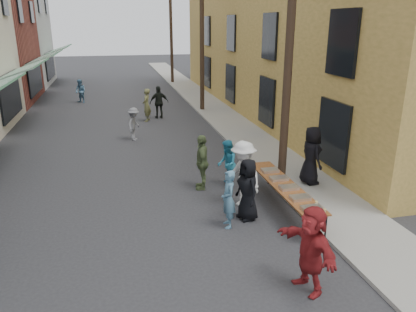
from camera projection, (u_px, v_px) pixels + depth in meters
name	position (u px, v px, depth m)	size (l,w,h in m)	color
ground	(164.00, 246.00, 9.73)	(120.00, 120.00, 0.00)	#28282B
sidewalk	(213.00, 109.00, 24.67)	(2.20, 60.00, 0.10)	gray
building_ochre	(320.00, 24.00, 23.53)	(10.00, 28.00, 10.00)	olive
utility_pole_near	(290.00, 43.00, 12.03)	(0.26, 0.26, 9.00)	#2D2116
utility_pole_mid	(202.00, 33.00, 23.11)	(0.26, 0.26, 9.00)	#2D2116
utility_pole_far	(171.00, 30.00, 34.20)	(0.26, 0.26, 9.00)	#2D2116
serving_table	(284.00, 186.00, 11.42)	(0.70, 4.00, 0.75)	brown
catering_tray_sausage	(312.00, 208.00, 9.87)	(0.50, 0.33, 0.08)	maroon
catering_tray_foil_b	(300.00, 198.00, 10.47)	(0.50, 0.33, 0.08)	#B2B2B7
catering_tray_buns	(289.00, 187.00, 11.11)	(0.50, 0.33, 0.08)	tan
catering_tray_foil_d	(279.00, 178.00, 11.76)	(0.50, 0.33, 0.08)	#B2B2B7
catering_tray_buns_end	(270.00, 170.00, 12.41)	(0.50, 0.33, 0.08)	tan
condiment_jar_a	(309.00, 215.00, 9.54)	(0.07, 0.07, 0.08)	#A57F26
condiment_jar_b	(307.00, 213.00, 9.63)	(0.07, 0.07, 0.08)	#A57F26
condiment_jar_c	(305.00, 211.00, 9.73)	(0.07, 0.07, 0.08)	#A57F26
cup_stack	(324.00, 211.00, 9.67)	(0.08, 0.08, 0.12)	tan
guest_front_a	(248.00, 189.00, 10.82)	(0.83, 0.54, 1.70)	black
guest_front_b	(228.00, 199.00, 10.42)	(0.56, 0.37, 1.55)	teal
guest_front_c	(227.00, 164.00, 13.00)	(0.76, 0.59, 1.56)	teal
guest_front_d	(243.00, 174.00, 11.53)	(1.27, 0.73, 1.96)	silver
guest_front_e	(202.00, 162.00, 12.82)	(1.04, 0.43, 1.78)	#576A3D
guest_queue_back	(311.00, 249.00, 7.87)	(1.68, 0.53, 1.81)	maroon
server	(311.00, 155.00, 12.97)	(0.92, 0.60, 1.89)	black
passerby_left	(134.00, 124.00, 18.24)	(0.96, 0.55, 1.48)	slate
passerby_mid	(159.00, 102.00, 22.32)	(1.05, 0.44, 1.79)	black
passerby_right	(147.00, 105.00, 21.69)	(0.64, 0.42, 1.75)	olive
passerby_far	(81.00, 91.00, 26.69)	(0.75, 0.58, 1.54)	teal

